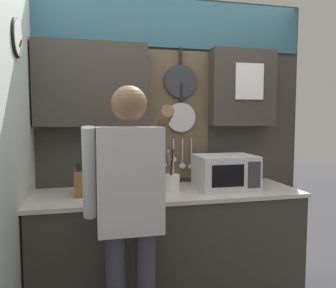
% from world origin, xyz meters
% --- Properties ---
extents(base_cabinet_counter, '(2.05, 0.67, 0.93)m').
position_xyz_m(base_cabinet_counter, '(0.00, -0.00, 0.46)').
color(base_cabinet_counter, '#38332D').
rests_on(base_cabinet_counter, ground_plane).
extents(back_wall_unit, '(2.62, 0.22, 2.51)m').
position_xyz_m(back_wall_unit, '(-0.01, 0.30, 1.49)').
color(back_wall_unit, '#38332D').
rests_on(back_wall_unit, ground_plane).
extents(side_wall, '(0.07, 1.60, 2.51)m').
position_xyz_m(side_wall, '(-1.05, -0.38, 1.27)').
color(side_wall, silver).
rests_on(side_wall, ground_plane).
extents(microwave, '(0.47, 0.36, 0.27)m').
position_xyz_m(microwave, '(0.47, -0.01, 1.06)').
color(microwave, silver).
rests_on(microwave, base_cabinet_counter).
extents(knife_block, '(0.11, 0.15, 0.25)m').
position_xyz_m(knife_block, '(-0.65, -0.01, 1.02)').
color(knife_block, brown).
rests_on(knife_block, base_cabinet_counter).
extents(utensil_crock, '(0.13, 0.13, 0.33)m').
position_xyz_m(utensil_crock, '(0.02, -0.01, 1.01)').
color(utensil_crock, white).
rests_on(utensil_crock, base_cabinet_counter).
extents(person, '(0.54, 0.63, 1.68)m').
position_xyz_m(person, '(-0.36, -0.54, 1.00)').
color(person, '#383842').
rests_on(person, ground_plane).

